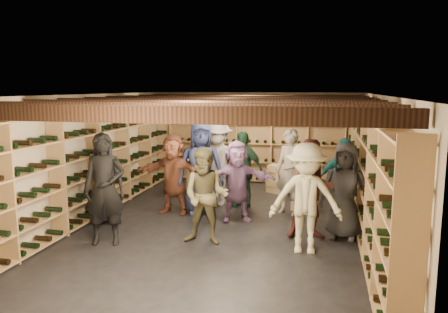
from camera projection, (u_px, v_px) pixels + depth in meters
name	position (u px, v px, depth m)	size (l,w,h in m)	color
ground	(222.00, 224.00, 8.19)	(8.00, 8.00, 0.00)	black
walls	(222.00, 161.00, 8.00)	(5.52, 8.02, 2.40)	#C3B398
ceiling	(222.00, 95.00, 7.81)	(5.50, 8.00, 0.01)	beige
ceiling_joists	(222.00, 103.00, 7.83)	(5.40, 7.12, 0.18)	black
wine_rack_left	(95.00, 162.00, 8.59)	(0.32, 7.50, 2.15)	#A77B51
wine_rack_right	(368.00, 174.00, 7.45)	(0.32, 7.50, 2.15)	#A77B51
wine_rack_back	(254.00, 142.00, 11.70)	(4.70, 0.30, 2.15)	#A77B51
crate_stack_left	(197.00, 177.00, 10.32)	(0.57, 0.46, 0.85)	tan
crate_stack_right	(279.00, 179.00, 10.55)	(0.59, 0.51, 0.68)	tan
crate_loose	(304.00, 206.00, 9.10)	(0.50, 0.33, 0.17)	tan
person_0	(104.00, 182.00, 8.19)	(0.75, 0.49, 1.53)	black
person_1	(105.00, 189.00, 7.02)	(0.66, 0.44, 1.82)	black
person_2	(206.00, 196.00, 7.06)	(0.77, 0.60, 1.58)	brown
person_3	(306.00, 198.00, 6.66)	(1.10, 0.63, 1.71)	#BFB990
person_4	(343.00, 183.00, 7.85)	(0.97, 0.40, 1.65)	#1F7577
person_5	(173.00, 174.00, 8.77)	(1.50, 0.48, 1.62)	brown
person_6	(201.00, 168.00, 8.75)	(0.91, 0.59, 1.87)	#1F274C
person_7	(290.00, 172.00, 8.72)	(0.63, 0.41, 1.72)	gray
person_8	(312.00, 189.00, 7.30)	(0.82, 0.64, 1.69)	#4D2018
person_9	(217.00, 163.00, 9.38)	(1.20, 0.69, 1.85)	#ACA49D
person_10	(242.00, 169.00, 9.28)	(0.96, 0.40, 1.63)	#20462E
person_11	(237.00, 181.00, 8.27)	(1.43, 0.46, 1.55)	#91669C
person_12	(345.00, 191.00, 7.32)	(0.80, 0.52, 1.63)	#303134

